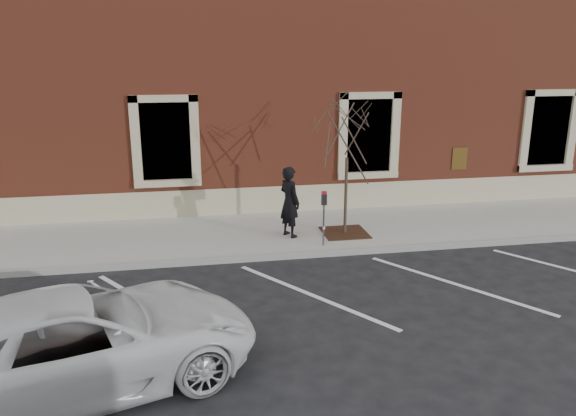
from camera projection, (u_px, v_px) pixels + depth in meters
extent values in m
plane|color=#28282B|center=(292.00, 258.00, 13.74)|extent=(120.00, 120.00, 0.00)
cube|color=#BBB9B0|center=(281.00, 233.00, 15.38)|extent=(40.00, 3.50, 0.15)
cube|color=#9E9E99|center=(293.00, 256.00, 13.68)|extent=(40.00, 0.12, 0.15)
cube|color=brown|center=(253.00, 75.00, 19.98)|extent=(40.00, 8.50, 8.00)
cube|color=#B4AD8A|center=(271.00, 199.00, 16.93)|extent=(40.00, 0.06, 0.80)
cube|color=black|center=(166.00, 141.00, 16.03)|extent=(1.40, 0.30, 2.20)
cube|color=#B4AD8A|center=(168.00, 183.00, 16.20)|extent=(1.90, 0.20, 0.20)
cube|color=black|center=(367.00, 135.00, 17.05)|extent=(1.40, 0.30, 2.20)
cube|color=#B4AD8A|center=(367.00, 175.00, 17.22)|extent=(1.90, 0.20, 0.20)
cube|color=black|center=(546.00, 130.00, 18.07)|extent=(1.40, 0.30, 2.20)
cube|color=#B4AD8A|center=(544.00, 168.00, 18.24)|extent=(1.90, 0.20, 0.20)
imported|color=black|center=(290.00, 202.00, 14.63)|extent=(0.72, 0.81, 1.87)
cylinder|color=#595B60|center=(324.00, 225.00, 14.02)|extent=(0.05, 0.05, 1.06)
cube|color=black|center=(324.00, 199.00, 13.83)|extent=(0.13, 0.10, 0.28)
cube|color=#B60C2E|center=(324.00, 193.00, 13.78)|extent=(0.12, 0.09, 0.06)
cube|color=white|center=(324.00, 228.00, 13.98)|extent=(0.05, 0.00, 0.07)
cube|color=#372011|center=(345.00, 233.00, 15.10)|extent=(1.18, 1.18, 0.03)
cylinder|color=#413327|center=(346.00, 196.00, 14.82)|extent=(0.08, 0.08, 2.06)
imported|color=white|center=(77.00, 342.00, 8.34)|extent=(5.91, 4.07, 1.50)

